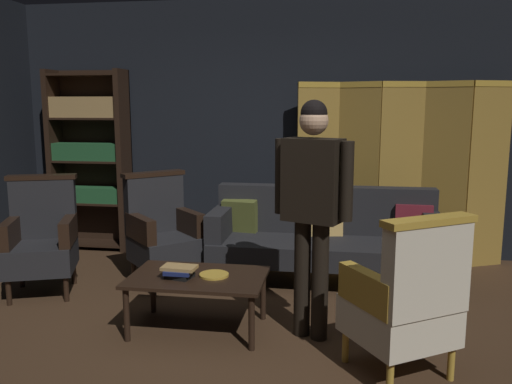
# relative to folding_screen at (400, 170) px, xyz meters

# --- Properties ---
(ground_plane) EXTENTS (10.00, 10.00, 0.00)m
(ground_plane) POSITION_rel_folding_screen_xyz_m (-1.31, -2.19, -0.99)
(ground_plane) COLOR #3D2819
(back_wall) EXTENTS (7.20, 0.10, 2.80)m
(back_wall) POSITION_rel_folding_screen_xyz_m (-1.31, 0.26, 0.41)
(back_wall) COLOR black
(back_wall) RESTS_ON ground_plane
(folding_screen) EXTENTS (2.16, 0.27, 1.90)m
(folding_screen) POSITION_rel_folding_screen_xyz_m (0.00, 0.00, 0.00)
(folding_screen) COLOR olive
(folding_screen) RESTS_ON ground_plane
(bookshelf) EXTENTS (0.90, 0.32, 2.05)m
(bookshelf) POSITION_rel_folding_screen_xyz_m (-3.46, 0.00, 0.11)
(bookshelf) COLOR black
(bookshelf) RESTS_ON ground_plane
(velvet_couch) EXTENTS (2.12, 0.78, 0.88)m
(velvet_couch) POSITION_rel_folding_screen_xyz_m (-0.76, -0.74, -0.53)
(velvet_couch) COLOR black
(velvet_couch) RESTS_ON ground_plane
(coffee_table) EXTENTS (1.00, 0.64, 0.42)m
(coffee_table) POSITION_rel_folding_screen_xyz_m (-1.64, -2.03, -0.61)
(coffee_table) COLOR black
(coffee_table) RESTS_ON ground_plane
(armchair_gilt_accent) EXTENTS (0.80, 0.80, 1.04)m
(armchair_gilt_accent) POSITION_rel_folding_screen_xyz_m (-0.21, -2.49, -0.50)
(armchair_gilt_accent) COLOR #B78E33
(armchair_gilt_accent) RESTS_ON ground_plane
(armchair_wing_left) EXTENTS (0.74, 0.74, 1.04)m
(armchair_wing_left) POSITION_rel_folding_screen_xyz_m (-3.23, -1.45, -0.50)
(armchair_wing_left) COLOR black
(armchair_wing_left) RESTS_ON ground_plane
(armchair_wing_right) EXTENTS (0.82, 0.82, 1.04)m
(armchair_wing_right) POSITION_rel_folding_screen_xyz_m (-2.25, -1.05, -0.50)
(armchair_wing_right) COLOR black
(armchair_wing_right) RESTS_ON ground_plane
(standing_figure) EXTENTS (0.55, 0.35, 1.70)m
(standing_figure) POSITION_rel_folding_screen_xyz_m (-0.81, -2.01, 0.04)
(standing_figure) COLOR black
(standing_figure) RESTS_ON ground_plane
(book_black_cloth) EXTENTS (0.21, 0.18, 0.04)m
(book_black_cloth) POSITION_rel_folding_screen_xyz_m (-1.76, -2.10, -0.55)
(book_black_cloth) COLOR black
(book_black_cloth) RESTS_ON coffee_table
(book_navy_cloth) EXTENTS (0.20, 0.18, 0.03)m
(book_navy_cloth) POSITION_rel_folding_screen_xyz_m (-1.76, -2.10, -0.51)
(book_navy_cloth) COLOR navy
(book_navy_cloth) RESTS_ON book_black_cloth
(book_tan_leather) EXTENTS (0.25, 0.16, 0.02)m
(book_tan_leather) POSITION_rel_folding_screen_xyz_m (-1.76, -2.10, -0.49)
(book_tan_leather) COLOR #9E7A47
(book_tan_leather) RESTS_ON book_navy_cloth
(brass_tray) EXTENTS (0.22, 0.22, 0.02)m
(brass_tray) POSITION_rel_folding_screen_xyz_m (-1.52, -2.02, -0.56)
(brass_tray) COLOR gold
(brass_tray) RESTS_ON coffee_table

